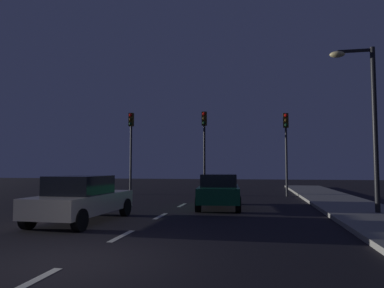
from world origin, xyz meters
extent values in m
plane|color=black|center=(0.00, 7.00, 0.00)|extent=(80.00, 80.00, 0.00)
cube|color=gray|center=(7.50, 7.00, 0.07)|extent=(3.00, 40.00, 0.15)
cube|color=silver|center=(0.00, -1.20, 0.00)|extent=(0.16, 1.60, 0.01)
cube|color=silver|center=(0.00, 2.60, 0.00)|extent=(0.16, 1.60, 0.01)
cube|color=silver|center=(0.00, 6.40, 0.00)|extent=(0.16, 1.60, 0.01)
cube|color=silver|center=(0.00, 10.20, 0.00)|extent=(0.16, 1.60, 0.01)
cylinder|color=#2D2D30|center=(-4.80, 16.30, 2.72)|extent=(0.14, 0.14, 5.45)
cube|color=#382D0C|center=(-4.80, 16.30, 5.00)|extent=(0.32, 0.24, 0.90)
sphere|color=red|center=(-4.80, 16.14, 5.30)|extent=(0.20, 0.20, 0.20)
sphere|color=#3F2D0C|center=(-4.80, 16.14, 5.00)|extent=(0.20, 0.20, 0.20)
sphere|color=#0C3319|center=(-4.80, 16.14, 4.70)|extent=(0.20, 0.20, 0.20)
cylinder|color=black|center=(0.18, 16.30, 2.70)|extent=(0.14, 0.14, 5.39)
cube|color=#382D0C|center=(0.18, 16.30, 4.94)|extent=(0.32, 0.24, 0.90)
sphere|color=red|center=(0.18, 16.14, 5.24)|extent=(0.20, 0.20, 0.20)
sphere|color=#3F2D0C|center=(0.18, 16.14, 4.94)|extent=(0.20, 0.20, 0.20)
sphere|color=#0C3319|center=(0.18, 16.14, 4.64)|extent=(0.20, 0.20, 0.20)
cylinder|color=#2D2D30|center=(5.32, 16.30, 2.58)|extent=(0.14, 0.14, 5.15)
cube|color=#382D0C|center=(5.32, 16.30, 4.70)|extent=(0.32, 0.24, 0.90)
sphere|color=red|center=(5.32, 16.14, 5.00)|extent=(0.20, 0.20, 0.20)
sphere|color=#3F2D0C|center=(5.32, 16.14, 4.70)|extent=(0.20, 0.20, 0.20)
sphere|color=#0C3319|center=(5.32, 16.14, 4.40)|extent=(0.20, 0.20, 0.20)
cube|color=#0F4C2D|center=(1.83, 9.46, 0.64)|extent=(2.05, 4.46, 0.64)
cube|color=black|center=(1.85, 9.25, 1.22)|extent=(1.65, 2.06, 0.53)
cylinder|color=black|center=(0.91, 11.01, 0.32)|extent=(0.27, 0.66, 0.64)
cylinder|color=black|center=(2.50, 11.14, 0.32)|extent=(0.27, 0.66, 0.64)
cylinder|color=black|center=(1.17, 7.79, 0.32)|extent=(0.27, 0.66, 0.64)
cylinder|color=black|center=(2.75, 7.91, 0.32)|extent=(0.27, 0.66, 0.64)
cube|color=beige|center=(-2.16, 4.62, 0.62)|extent=(1.88, 4.39, 0.60)
cube|color=black|center=(-2.16, 4.40, 1.21)|extent=(1.60, 2.00, 0.60)
cylinder|color=black|center=(-2.93, 6.26, 0.32)|extent=(0.24, 0.65, 0.64)
cylinder|color=black|center=(-1.29, 6.21, 0.32)|extent=(0.24, 0.65, 0.64)
cylinder|color=black|center=(-3.02, 3.02, 0.32)|extent=(0.24, 0.65, 0.64)
cylinder|color=black|center=(-1.39, 2.97, 0.32)|extent=(0.24, 0.65, 0.64)
cylinder|color=black|center=(7.80, 7.68, 3.14)|extent=(0.18, 0.18, 6.27)
cube|color=black|center=(7.18, 7.68, 6.17)|extent=(1.25, 0.10, 0.10)
ellipsoid|color=#F2D88C|center=(6.55, 7.68, 6.07)|extent=(0.56, 0.36, 0.24)
camera|label=1|loc=(3.47, -6.26, 1.79)|focal=33.05mm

